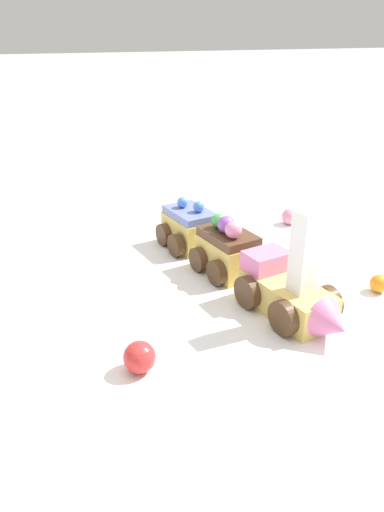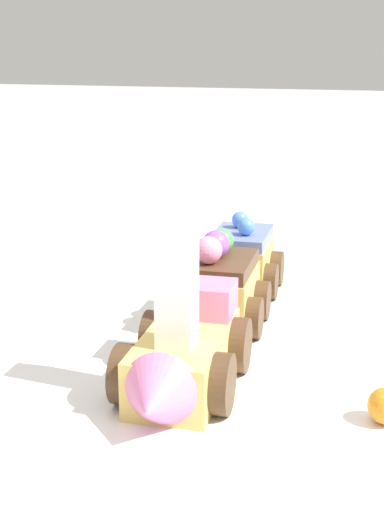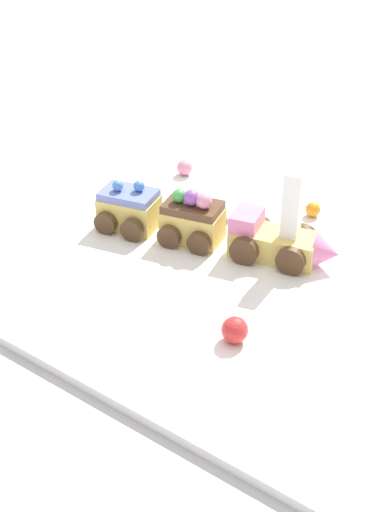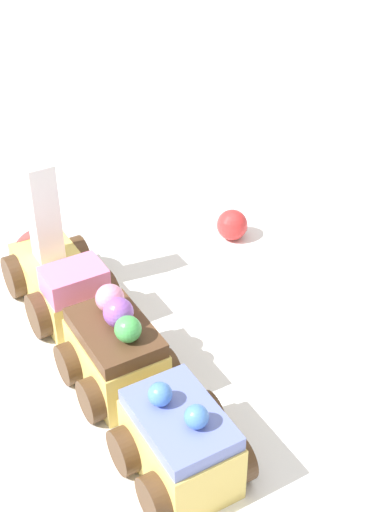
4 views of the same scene
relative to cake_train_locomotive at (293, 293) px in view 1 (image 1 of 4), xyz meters
name	(u,v)px [view 1 (image 1 of 4)]	position (x,y,z in m)	size (l,w,h in m)	color
ground_plane	(201,304)	(-0.07, -0.08, -0.04)	(10.00, 10.00, 0.00)	#B2B2B7
display_board	(201,299)	(-0.07, -0.08, -0.03)	(0.73, 0.48, 0.01)	white
cake_train_locomotive	(293,293)	(0.00, 0.00, 0.00)	(0.14, 0.09, 0.12)	#EACC66
cake_car_chocolate	(228,251)	(-0.12, -0.03, 0.00)	(0.09, 0.08, 0.07)	#EACC66
cake_car_blueberry	(190,229)	(-0.21, -0.05, 0.00)	(0.09, 0.08, 0.07)	#EACC66
gumball_red	(140,357)	(0.04, -0.17, -0.01)	(0.03, 0.03, 0.03)	red
gumball_pink	(290,216)	(-0.24, 0.12, -0.02)	(0.02, 0.02, 0.02)	pink
gumball_orange	(379,284)	(-0.02, 0.12, -0.02)	(0.02, 0.02, 0.02)	orange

